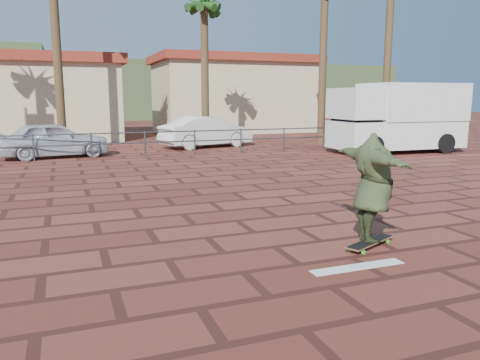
# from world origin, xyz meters

# --- Properties ---
(ground) EXTENTS (120.00, 120.00, 0.00)m
(ground) POSITION_xyz_m (0.00, 0.00, 0.00)
(ground) COLOR brown
(ground) RESTS_ON ground
(paint_stripe) EXTENTS (1.40, 0.22, 0.01)m
(paint_stripe) POSITION_xyz_m (0.70, -1.20, 0.00)
(paint_stripe) COLOR white
(paint_stripe) RESTS_ON ground
(guardrail) EXTENTS (24.06, 0.06, 1.00)m
(guardrail) POSITION_xyz_m (0.00, 12.00, 0.68)
(guardrail) COLOR #47494F
(guardrail) RESTS_ON ground
(palm_center) EXTENTS (2.40, 2.40, 7.75)m
(palm_center) POSITION_xyz_m (3.50, 15.50, 6.36)
(palm_center) COLOR brown
(palm_center) RESTS_ON ground
(building_west) EXTENTS (12.60, 7.60, 4.50)m
(building_west) POSITION_xyz_m (-6.00, 22.00, 2.28)
(building_west) COLOR beige
(building_west) RESTS_ON ground
(building_east) EXTENTS (10.60, 6.60, 5.00)m
(building_east) POSITION_xyz_m (8.00, 24.00, 2.54)
(building_east) COLOR beige
(building_east) RESTS_ON ground
(hill_front) EXTENTS (70.00, 18.00, 6.00)m
(hill_front) POSITION_xyz_m (0.00, 50.00, 3.00)
(hill_front) COLOR #384C28
(hill_front) RESTS_ON ground
(longboard) EXTENTS (1.07, 0.66, 0.11)m
(longboard) POSITION_xyz_m (1.37, -0.55, 0.09)
(longboard) COLOR olive
(longboard) RESTS_ON ground
(skateboarder) EXTENTS (0.84, 2.11, 1.67)m
(skateboarder) POSITION_xyz_m (1.37, -0.55, 0.94)
(skateboarder) COLOR #354022
(skateboarder) RESTS_ON longboard
(campervan) EXTENTS (5.58, 2.55, 2.86)m
(campervan) POSITION_xyz_m (10.24, 9.85, 1.50)
(campervan) COLOR silver
(campervan) RESTS_ON ground
(car_silver) EXTENTS (4.24, 2.19, 1.38)m
(car_silver) POSITION_xyz_m (-3.30, 13.00, 0.69)
(car_silver) COLOR silver
(car_silver) RESTS_ON ground
(car_white) EXTENTS (4.59, 2.64, 1.43)m
(car_white) POSITION_xyz_m (3.25, 14.54, 0.72)
(car_white) COLOR white
(car_white) RESTS_ON ground
(street_sign) EXTENTS (0.51, 0.18, 2.55)m
(street_sign) POSITION_xyz_m (8.54, 11.58, 1.78)
(street_sign) COLOR gray
(street_sign) RESTS_ON ground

